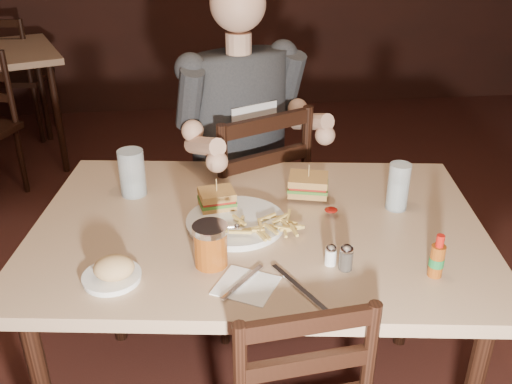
{
  "coord_description": "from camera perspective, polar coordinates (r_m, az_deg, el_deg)",
  "views": [
    {
      "loc": [
        -0.44,
        -1.29,
        1.64
      ],
      "look_at": [
        -0.25,
        0.22,
        0.85
      ],
      "focal_mm": 40.0,
      "sensor_mm": 36.0,
      "label": 1
    }
  ],
  "objects": [
    {
      "name": "room_shell",
      "position": [
        1.38,
        12.16,
        16.96
      ],
      "size": [
        7.0,
        7.0,
        7.0
      ],
      "color": "black",
      "rests_on": "ground"
    },
    {
      "name": "main_table",
      "position": [
        1.74,
        0.21,
        -5.18
      ],
      "size": [
        1.45,
        1.08,
        0.77
      ],
      "rotation": [
        0.0,
        0.0,
        -0.15
      ],
      "color": "tan",
      "rests_on": "ground"
    },
    {
      "name": "chair_far",
      "position": [
        2.36,
        -1.64,
        -1.94
      ],
      "size": [
        0.6,
        0.63,
        0.96
      ],
      "primitive_type": null,
      "rotation": [
        0.0,
        0.0,
        3.57
      ],
      "color": "black",
      "rests_on": "ground"
    },
    {
      "name": "bg_chair_far",
      "position": [
        4.66,
        -22.73,
        10.61
      ],
      "size": [
        0.47,
        0.51,
        0.91
      ],
      "primitive_type": null,
      "rotation": [
        0.0,
        0.0,
        3.01
      ],
      "color": "black",
      "rests_on": "ground"
    },
    {
      "name": "diner",
      "position": [
        2.13,
        -1.17,
        8.67
      ],
      "size": [
        0.65,
        0.59,
        0.91
      ],
      "primitive_type": null,
      "rotation": [
        0.0,
        0.0,
        0.42
      ],
      "color": "#2C2E31",
      "rests_on": "chair_far"
    },
    {
      "name": "dinner_plate",
      "position": [
        1.69,
        -2.01,
        -3.14
      ],
      "size": [
        0.33,
        0.33,
        0.02
      ],
      "primitive_type": "cylinder",
      "rotation": [
        0.0,
        0.0,
        -0.15
      ],
      "color": "white",
      "rests_on": "main_table"
    },
    {
      "name": "sandwich_left",
      "position": [
        1.73,
        -3.94,
        -0.25
      ],
      "size": [
        0.12,
        0.1,
        0.09
      ],
      "primitive_type": null,
      "rotation": [
        0.0,
        0.0,
        0.14
      ],
      "color": "tan",
      "rests_on": "dinner_plate"
    },
    {
      "name": "sandwich_right",
      "position": [
        1.83,
        5.28,
        1.35
      ],
      "size": [
        0.15,
        0.13,
        0.1
      ],
      "primitive_type": null,
      "rotation": [
        0.0,
        0.0,
        -0.27
      ],
      "color": "tan",
      "rests_on": "dinner_plate"
    },
    {
      "name": "fries_pile",
      "position": [
        1.64,
        1.0,
        -3.1
      ],
      "size": [
        0.26,
        0.2,
        0.04
      ],
      "primitive_type": null,
      "rotation": [
        0.0,
        0.0,
        -0.15
      ],
      "color": "#E4BD55",
      "rests_on": "dinner_plate"
    },
    {
      "name": "ketchup_dollop",
      "position": [
        1.75,
        7.52,
        -1.78
      ],
      "size": [
        0.05,
        0.05,
        0.01
      ],
      "primitive_type": "ellipsoid",
      "rotation": [
        0.0,
        0.0,
        -0.15
      ],
      "color": "maroon",
      "rests_on": "dinner_plate"
    },
    {
      "name": "glass_left",
      "position": [
        1.88,
        -12.28,
        1.89
      ],
      "size": [
        0.09,
        0.09,
        0.15
      ],
      "primitive_type": "cylinder",
      "rotation": [
        0.0,
        0.0,
        -0.15
      ],
      "color": "silver",
      "rests_on": "main_table"
    },
    {
      "name": "glass_right",
      "position": [
        1.81,
        14.04,
        0.53
      ],
      "size": [
        0.08,
        0.08,
        0.15
      ],
      "primitive_type": "cylinder",
      "rotation": [
        0.0,
        0.0,
        -0.15
      ],
      "color": "silver",
      "rests_on": "main_table"
    },
    {
      "name": "hot_sauce",
      "position": [
        1.52,
        17.7,
        -6.09
      ],
      "size": [
        0.04,
        0.04,
        0.12
      ],
      "primitive_type": null,
      "rotation": [
        0.0,
        0.0,
        -0.15
      ],
      "color": "#863D0F",
      "rests_on": "main_table"
    },
    {
      "name": "salt_shaker",
      "position": [
        1.52,
        7.47,
        -6.31
      ],
      "size": [
        0.03,
        0.03,
        0.06
      ],
      "primitive_type": null,
      "rotation": [
        0.0,
        0.0,
        -0.15
      ],
      "color": "white",
      "rests_on": "main_table"
    },
    {
      "name": "pepper_shaker",
      "position": [
        1.51,
        8.99,
        -6.55
      ],
      "size": [
        0.04,
        0.04,
        0.07
      ],
      "primitive_type": null,
      "rotation": [
        0.0,
        0.0,
        -0.15
      ],
      "color": "#38332D",
      "rests_on": "main_table"
    },
    {
      "name": "syrup_dispenser",
      "position": [
        1.5,
        -4.57,
        -5.32
      ],
      "size": [
        0.11,
        0.11,
        0.12
      ],
      "primitive_type": null,
      "rotation": [
        0.0,
        0.0,
        -0.15
      ],
      "color": "#863D0F",
      "rests_on": "main_table"
    },
    {
      "name": "napkin",
      "position": [
        1.45,
        -0.99,
        -9.32
      ],
      "size": [
        0.19,
        0.19,
        0.0
      ],
      "primitive_type": "cube",
      "rotation": [
        0.0,
        0.0,
        -0.51
      ],
      "color": "white",
      "rests_on": "main_table"
    },
    {
      "name": "knife",
      "position": [
        1.44,
        4.27,
        -9.45
      ],
      "size": [
        0.11,
        0.2,
        0.01
      ],
      "primitive_type": "cube",
      "rotation": [
        0.0,
        0.0,
        0.45
      ],
      "color": "silver",
      "rests_on": "napkin"
    },
    {
      "name": "fork",
      "position": [
        1.45,
        -1.33,
        -9.01
      ],
      "size": [
        0.12,
        0.14,
        0.01
      ],
      "primitive_type": "cube",
      "rotation": [
        0.0,
        0.0,
        -0.72
      ],
      "color": "silver",
      "rests_on": "napkin"
    },
    {
      "name": "side_plate",
      "position": [
        1.51,
        -14.19,
        -8.36
      ],
      "size": [
        0.17,
        0.17,
        0.01
      ],
      "primitive_type": "cylinder",
      "rotation": [
        0.0,
        0.0,
        -0.15
      ],
      "color": "white",
      "rests_on": "main_table"
    },
    {
      "name": "bread_roll",
      "position": [
        1.48,
        -14.03,
        -7.36
      ],
      "size": [
        0.11,
        0.1,
        0.06
      ],
      "primitive_type": "ellipsoid",
      "rotation": [
        0.0,
        0.0,
        -0.15
      ],
      "color": "tan",
      "rests_on": "side_plate"
    }
  ]
}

